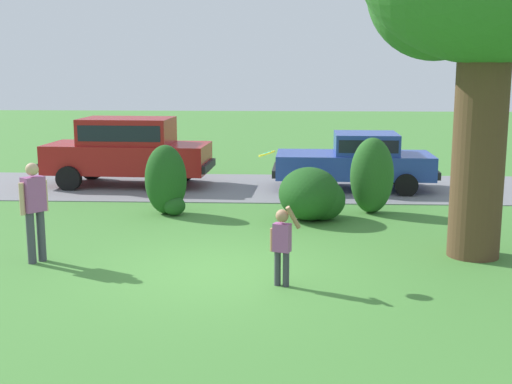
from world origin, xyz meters
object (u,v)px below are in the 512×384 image
parked_sedan (357,159)px  parked_suv (128,148)px  frisbee (267,154)px  adult_onlooker (34,207)px  child_thrower (282,241)px

parked_sedan → parked_suv: size_ratio=0.93×
parked_sedan → parked_suv: bearing=177.6°
frisbee → adult_onlooker: 4.13m
adult_onlooker → parked_sedan: bearing=49.6°
parked_sedan → child_thrower: 8.60m
child_thrower → frisbee: (-0.26, 0.75, 1.25)m
parked_sedan → parked_suv: (-6.39, 0.27, 0.23)m
parked_sedan → parked_suv: parked_suv is taller
parked_suv → parked_sedan: bearing=-2.4°
parked_suv → frisbee: bearing=-62.1°
child_thrower → adult_onlooker: 4.40m
child_thrower → adult_onlooker: size_ratio=0.74×
parked_sedan → adult_onlooker: 9.58m
parked_sedan → frisbee: (-2.22, -7.62, 1.12)m
child_thrower → adult_onlooker: adult_onlooker is taller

